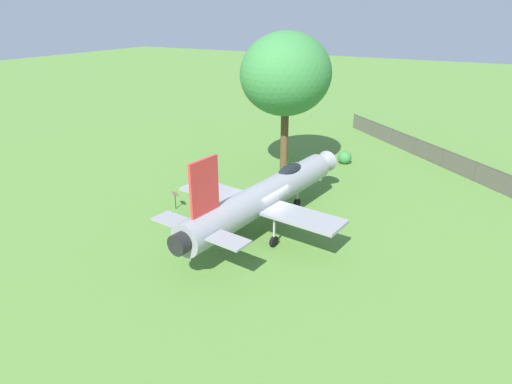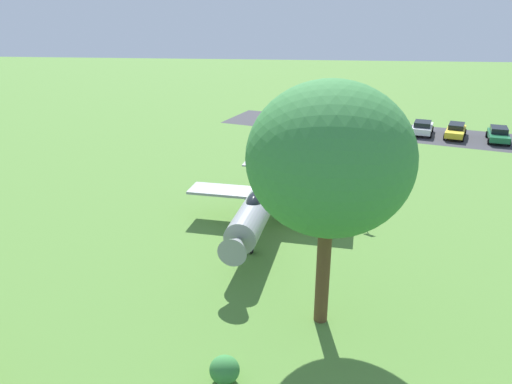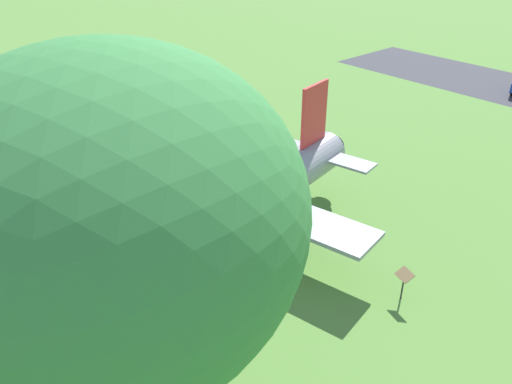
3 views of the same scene
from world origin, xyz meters
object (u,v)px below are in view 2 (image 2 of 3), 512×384
(shade_tree, at_px, (330,158))
(parked_car_green, at_px, (498,134))
(parked_car_blue, at_px, (354,121))
(info_plaque, at_px, (366,216))
(parked_car_white, at_px, (422,127))
(parked_car_yellow, at_px, (456,130))
(parked_car_black, at_px, (388,124))
(display_jet, at_px, (264,196))
(shrub_near_fence, at_px, (225,370))

(shade_tree, distance_m, parked_car_green, 37.17)
(parked_car_green, relative_size, parked_car_blue, 1.04)
(info_plaque, bearing_deg, parked_car_green, -35.04)
(parked_car_white, relative_size, parked_car_blue, 0.99)
(parked_car_yellow, bearing_deg, parked_car_black, -88.08)
(shade_tree, relative_size, info_plaque, 8.98)
(parked_car_white, bearing_deg, display_jet, 166.03)
(info_plaque, xyz_separation_m, parked_car_yellow, (23.34, -11.68, -0.12))
(shrub_near_fence, bearing_deg, parked_car_yellow, -26.15)
(shrub_near_fence, distance_m, info_plaque, 15.01)
(parked_car_yellow, height_order, parked_car_white, parked_car_white)
(display_jet, bearing_deg, parked_car_white, 155.98)
(display_jet, distance_m, parked_car_blue, 28.09)
(parked_car_yellow, relative_size, parked_car_blue, 1.07)
(parked_car_green, distance_m, parked_car_white, 7.32)
(display_jet, xyz_separation_m, info_plaque, (0.52, -6.19, -1.23))
(display_jet, bearing_deg, parked_car_black, 163.19)
(parked_car_yellow, relative_size, parked_car_black, 1.06)
(parked_car_yellow, distance_m, parked_car_blue, 10.60)
(parked_car_yellow, bearing_deg, display_jet, -16.87)
(parked_car_green, bearing_deg, parked_car_yellow, -92.94)
(parked_car_blue, bearing_deg, display_jet, 179.84)
(parked_car_yellow, height_order, parked_car_blue, parked_car_blue)
(parked_car_white, bearing_deg, shade_tree, 178.03)
(parked_car_blue, bearing_deg, parked_car_white, -92.08)
(shade_tree, xyz_separation_m, parked_car_blue, (35.95, -4.46, -6.51))
(shade_tree, height_order, parked_car_yellow, shade_tree)
(shade_tree, relative_size, shrub_near_fence, 9.37)
(info_plaque, height_order, parked_car_blue, parked_car_blue)
(info_plaque, bearing_deg, parked_car_blue, -3.34)
(shrub_near_fence, height_order, parked_car_green, parked_car_green)
(info_plaque, xyz_separation_m, parked_car_blue, (26.45, -1.54, -0.06))
(info_plaque, bearing_deg, shrub_near_fence, 154.60)
(shade_tree, bearing_deg, parked_car_yellow, -23.97)
(shade_tree, xyz_separation_m, shrub_near_fence, (-4.05, 3.52, -6.79))
(display_jet, height_order, parked_car_yellow, display_jet)
(parked_car_yellow, relative_size, parked_car_white, 1.08)
(display_jet, xyz_separation_m, shrub_near_fence, (-13.03, 0.24, -1.57))
(info_plaque, bearing_deg, parked_car_yellow, -26.59)
(info_plaque, relative_size, parked_car_black, 0.25)
(shade_tree, relative_size, parked_car_yellow, 2.11)
(info_plaque, height_order, parked_car_black, parked_car_black)
(shrub_near_fence, bearing_deg, display_jet, -1.07)
(display_jet, bearing_deg, info_plaque, 101.52)
(display_jet, xyz_separation_m, parked_car_black, (26.00, -11.31, -1.33))
(display_jet, xyz_separation_m, shade_tree, (-8.98, -3.27, 5.22))
(parked_car_green, xyz_separation_m, parked_car_yellow, (1.23, 3.82, -0.00))
(shrub_near_fence, relative_size, parked_car_green, 0.23)
(info_plaque, relative_size, parked_car_white, 0.25)
(info_plaque, distance_m, parked_car_black, 25.98)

